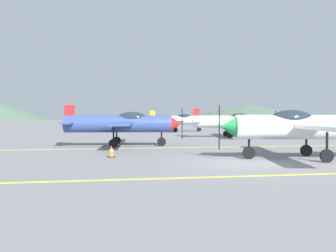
{
  "coord_description": "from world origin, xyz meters",
  "views": [
    {
      "loc": [
        -5.41,
        -13.92,
        2.03
      ],
      "look_at": [
        -1.2,
        14.0,
        1.2
      ],
      "focal_mm": 35.28,
      "sensor_mm": 36.0,
      "label": 1
    }
  ],
  "objects_px": {
    "airplane_back": "(179,120)",
    "traffic_cone_side": "(111,151)",
    "airplane_near": "(305,126)",
    "airplane_far": "(233,121)",
    "airplane_mid": "(123,123)"
  },
  "relations": [
    {
      "from": "airplane_back",
      "to": "traffic_cone_side",
      "type": "distance_m",
      "value": 27.83
    },
    {
      "from": "airplane_near",
      "to": "airplane_far",
      "type": "xyz_separation_m",
      "value": [
        2.22,
        15.99,
        0.0
      ]
    },
    {
      "from": "airplane_back",
      "to": "traffic_cone_side",
      "type": "height_order",
      "value": "airplane_back"
    },
    {
      "from": "airplane_mid",
      "to": "traffic_cone_side",
      "type": "xyz_separation_m",
      "value": [
        -0.65,
        -5.99,
        -1.28
      ]
    },
    {
      "from": "traffic_cone_side",
      "to": "airplane_near",
      "type": "bearing_deg",
      "value": -13.12
    },
    {
      "from": "airplane_near",
      "to": "airplane_back",
      "type": "xyz_separation_m",
      "value": [
        -0.73,
        28.64,
        0.0
      ]
    },
    {
      "from": "airplane_near",
      "to": "traffic_cone_side",
      "type": "bearing_deg",
      "value": 166.88
    },
    {
      "from": "airplane_mid",
      "to": "airplane_far",
      "type": "height_order",
      "value": "same"
    },
    {
      "from": "airplane_near",
      "to": "airplane_back",
      "type": "height_order",
      "value": "same"
    },
    {
      "from": "airplane_near",
      "to": "airplane_far",
      "type": "distance_m",
      "value": 16.14
    },
    {
      "from": "airplane_mid",
      "to": "airplane_near",
      "type": "bearing_deg",
      "value": -43.86
    },
    {
      "from": "airplane_mid",
      "to": "traffic_cone_side",
      "type": "distance_m",
      "value": 6.16
    },
    {
      "from": "airplane_far",
      "to": "airplane_back",
      "type": "xyz_separation_m",
      "value": [
        -2.95,
        12.65,
        0.0
      ]
    },
    {
      "from": "airplane_far",
      "to": "traffic_cone_side",
      "type": "height_order",
      "value": "airplane_far"
    },
    {
      "from": "airplane_back",
      "to": "traffic_cone_side",
      "type": "xyz_separation_m",
      "value": [
        -8.35,
        -26.52,
        -1.28
      ]
    }
  ]
}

